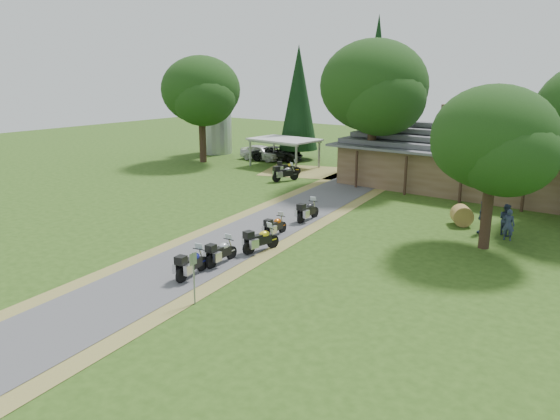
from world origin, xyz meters
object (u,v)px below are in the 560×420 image
Objects in this scene: motorcycle_row_c at (261,238)px; motorcycle_row_e at (308,210)px; motorcycle_row_b at (221,251)px; motorcycle_row_a at (192,262)px; carport at (284,153)px; motorcycle_carport_b at (285,172)px; lodge at (483,158)px; hay_bale at (462,215)px; motorcycle_row_d at (276,225)px; car_dark_suv at (277,150)px; motorcycle_carport_a at (288,167)px; car_white_sedan at (261,151)px; silo at (215,120)px.

motorcycle_row_e is (-1.31, 6.11, -0.01)m from motorcycle_row_c.
motorcycle_row_e is at bearing 2.18° from motorcycle_row_b.
motorcycle_row_a is 1.00× the size of motorcycle_row_e.
carport is 6.66m from motorcycle_carport_b.
carport is at bearing 17.19° from motorcycle_row_a.
lodge is at bearing -23.73° from motorcycle_row_e.
motorcycle_row_d is at bearing -131.81° from hay_bale.
car_dark_suv reaches higher than motorcycle_carport_a.
motorcycle_row_d is at bearing -122.06° from motorcycle_carport_b.
car_dark_suv is at bearing 98.35° from motorcycle_carport_a.
motorcycle_row_d is (15.08, -20.03, -0.42)m from car_dark_suv.
car_white_sedan is at bearing 160.26° from carport.
motorcycle_row_a is 21.39m from motorcycle_carport_b.
silo reaches higher than motorcycle_row_b.
lodge is at bearing -3.99° from silo.
silo reaches higher than motorcycle_row_d.
car_dark_suv is at bearing 64.46° from motorcycle_carport_b.
hay_bale is (30.81, -11.88, -2.95)m from silo.
motorcycle_row_c is 20.44m from motorcycle_carport_a.
lodge is 18.45× the size of hay_bale.
motorcycle_row_b is 22.43m from motorcycle_carport_a.
motorcycle_row_c is 17.60m from motorcycle_carport_b.
carport is 21.96m from hay_bale.
motorcycle_row_a is 4.48m from motorcycle_row_c.
motorcycle_row_d is 17.82m from motorcycle_carport_a.
silo is 36.39m from motorcycle_row_a.
hay_bale is (7.34, 8.20, -0.04)m from motorcycle_row_d.
motorcycle_row_c is 0.94× the size of motorcycle_carport_b.
silo is 1.29× the size of car_dark_suv.
carport is at bearing 25.83° from motorcycle_row_b.
motorcycle_row_c is 1.09× the size of motorcycle_row_d.
motorcycle_carport_b reaches higher than motorcycle_row_d.
carport is (11.00, -2.43, -2.22)m from silo.
motorcycle_row_a reaches higher than motorcycle_row_d.
lodge is 21.09m from motorcycle_row_c.
silo reaches higher than motorcycle_carport_b.
silo is at bearing 86.43° from motorcycle_carport_b.
silo is 3.59× the size of motorcycle_row_a.
motorcycle_row_a is 0.93× the size of motorcycle_carport_b.
motorcycle_carport_b is at bearing 23.41° from motorcycle_row_b.
lodge is 18.94m from motorcycle_row_d.
carport is at bearing 30.16° from motorcycle_row_d.
motorcycle_row_d is at bearing -92.24° from motorcycle_carport_a.
motorcycle_carport_a is at bearing 15.10° from motorcycle_row_a.
car_dark_suv is 31.27m from motorcycle_row_a.
carport is at bearing 60.85° from motorcycle_carport_b.
lodge is at bearing -21.56° from motorcycle_row_d.
car_dark_suv is at bearing -0.36° from silo.
carport reaches higher than car_dark_suv.
lodge is 17.86m from carport.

